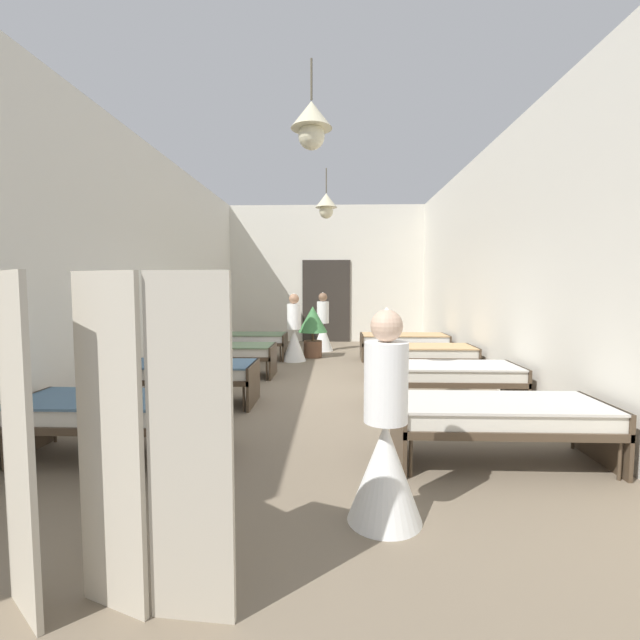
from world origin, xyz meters
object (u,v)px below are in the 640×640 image
object	(u,v)px
bed_right_row_0	(499,415)
nurse_mid_aisle	(294,337)
bed_left_row_2	(222,352)
bed_right_row_2	(420,353)
privacy_screen	(106,447)
nurse_far_aisle	(323,330)
bed_right_row_1	(447,374)
nurse_near_aisle	(385,446)
bed_left_row_0	(119,411)
bed_right_row_3	(404,340)
potted_plant	(313,325)
bed_left_row_3	(244,339)
bed_left_row_1	(186,372)

from	to	relation	value
bed_right_row_0	nurse_mid_aisle	distance (m)	5.96
bed_left_row_2	bed_right_row_2	bearing A→B (deg)	0.00
nurse_mid_aisle	privacy_screen	distance (m)	7.45
bed_right_row_2	nurse_far_aisle	bearing A→B (deg)	119.80
bed_right_row_1	nurse_near_aisle	distance (m)	3.19
bed_left_row_0	bed_left_row_2	xyz separation A→B (m)	(0.00, 3.80, 0.00)
bed_right_row_3	privacy_screen	distance (m)	8.14
bed_right_row_3	potted_plant	bearing A→B (deg)	172.50
bed_left_row_0	bed_right_row_3	bearing A→B (deg)	57.91
bed_right_row_1	bed_right_row_3	bearing A→B (deg)	90.00
bed_right_row_1	bed_right_row_3	size ratio (longest dim) A/B	1.00
privacy_screen	bed_left_row_3	bearing A→B (deg)	119.07
bed_left_row_1	bed_left_row_2	bearing A→B (deg)	90.00
bed_right_row_0	bed_left_row_1	size ratio (longest dim) A/B	1.00
nurse_far_aisle	bed_right_row_0	bearing A→B (deg)	132.69
bed_right_row_1	potted_plant	distance (m)	4.56
nurse_mid_aisle	bed_right_row_0	bearing A→B (deg)	133.45
bed_right_row_1	nurse_mid_aisle	distance (m)	4.29
bed_left_row_1	bed_left_row_2	xyz separation A→B (m)	(0.00, 1.90, 0.00)
bed_right_row_3	nurse_far_aisle	xyz separation A→B (m)	(-1.83, 1.30, 0.09)
bed_left_row_1	bed_right_row_3	bearing A→B (deg)	46.76
bed_left_row_0	nurse_far_aisle	distance (m)	7.21
bed_left_row_3	nurse_near_aisle	xyz separation A→B (m)	(2.40, -6.77, 0.09)
privacy_screen	nurse_near_aisle	bearing A→B (deg)	54.51
bed_right_row_0	potted_plant	bearing A→B (deg)	108.82
bed_left_row_3	privacy_screen	distance (m)	7.76
nurse_near_aisle	nurse_far_aisle	size ratio (longest dim) A/B	1.00
privacy_screen	bed_right_row_1	bearing A→B (deg)	78.03
bed_left_row_0	bed_right_row_3	size ratio (longest dim) A/B	1.00
nurse_far_aisle	bed_left_row_0	bearing A→B (deg)	104.04
bed_left_row_3	nurse_mid_aisle	distance (m)	1.19
bed_left_row_3	nurse_near_aisle	bearing A→B (deg)	-70.44
bed_left_row_1	privacy_screen	world-z (taller)	privacy_screen
bed_right_row_3	bed_right_row_1	bearing A→B (deg)	-90.00
bed_right_row_3	privacy_screen	bearing A→B (deg)	-108.84
bed_left_row_0	bed_left_row_2	world-z (taller)	same
bed_left_row_1	bed_right_row_1	distance (m)	3.57
bed_left_row_1	bed_right_row_3	size ratio (longest dim) A/B	1.00
bed_left_row_0	potted_plant	world-z (taller)	potted_plant
bed_right_row_1	bed_left_row_2	world-z (taller)	same
nurse_mid_aisle	privacy_screen	world-z (taller)	privacy_screen
bed_left_row_2	nurse_near_aisle	distance (m)	5.43
bed_right_row_1	bed_right_row_2	size ratio (longest dim) A/B	1.00
bed_right_row_0	bed_right_row_2	distance (m)	3.80
bed_left_row_3	nurse_near_aisle	world-z (taller)	nurse_near_aisle
bed_left_row_0	nurse_mid_aisle	size ratio (longest dim) A/B	1.28
bed_left_row_0	bed_left_row_3	xyz separation A→B (m)	(0.00, 5.70, 0.00)
bed_right_row_1	bed_left_row_3	world-z (taller)	same
bed_left_row_3	nurse_far_aisle	bearing A→B (deg)	36.69
bed_left_row_2	nurse_far_aisle	xyz separation A→B (m)	(1.74, 3.20, 0.09)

